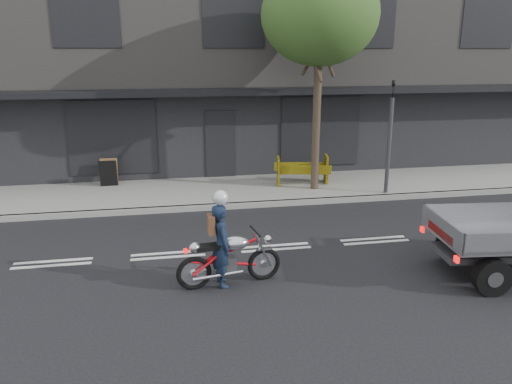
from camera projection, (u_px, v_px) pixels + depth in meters
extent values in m
plane|color=black|center=(275.00, 248.00, 11.32)|extent=(80.00, 80.00, 0.00)
cube|color=gray|center=(243.00, 190.00, 15.74)|extent=(32.00, 3.20, 0.15)
cube|color=gray|center=(251.00, 205.00, 14.23)|extent=(32.00, 0.20, 0.15)
cube|color=slate|center=(217.00, 59.00, 20.92)|extent=(26.00, 10.00, 8.00)
cylinder|color=#382B21|center=(316.00, 130.00, 15.14)|extent=(0.24, 0.24, 4.00)
ellipsoid|color=#32501E|center=(320.00, 15.00, 14.24)|extent=(3.40, 3.40, 2.89)
cylinder|color=#2D2D30|center=(389.00, 149.00, 14.82)|extent=(0.12, 0.12, 3.00)
imported|color=black|center=(393.00, 89.00, 14.34)|extent=(0.08, 0.10, 0.50)
torus|color=black|center=(194.00, 273.00, 9.28)|extent=(0.67, 0.18, 0.67)
torus|color=black|center=(264.00, 264.00, 9.68)|extent=(0.67, 0.18, 0.67)
cube|color=#2D2D30|center=(227.00, 264.00, 9.44)|extent=(0.37, 0.27, 0.28)
ellipsoid|color=silver|center=(235.00, 243.00, 9.37)|extent=(0.58, 0.37, 0.27)
cube|color=black|center=(210.00, 247.00, 9.24)|extent=(0.56, 0.30, 0.08)
cylinder|color=black|center=(255.00, 231.00, 9.44)|extent=(0.11, 0.59, 0.04)
imported|color=#121E33|center=(221.00, 245.00, 9.32)|extent=(0.45, 0.63, 1.60)
cylinder|color=black|center=(492.00, 277.00, 9.06)|extent=(0.72, 0.33, 0.70)
cylinder|color=black|center=(453.00, 245.00, 10.55)|extent=(0.72, 0.33, 0.70)
cube|color=#ABABB0|center=(508.00, 235.00, 9.72)|extent=(2.93, 2.08, 0.09)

